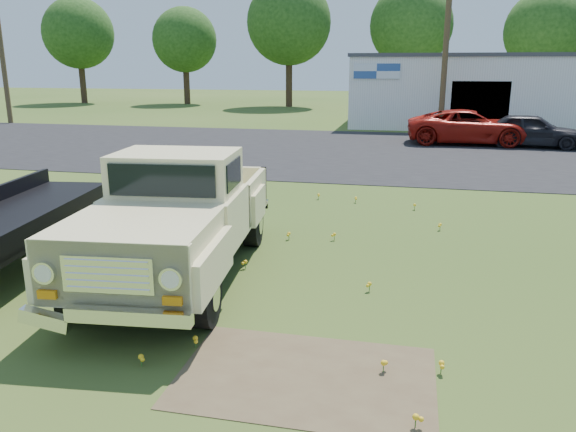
{
  "coord_description": "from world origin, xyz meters",
  "views": [
    {
      "loc": [
        2.56,
        -8.8,
        3.57
      ],
      "look_at": [
        0.4,
        1.0,
        0.85
      ],
      "focal_mm": 35.0,
      "sensor_mm": 36.0,
      "label": 1
    }
  ],
  "objects_px": {
    "red_pickup": "(469,127)",
    "vintage_pickup_truck": "(179,215)",
    "dark_sedan": "(531,131)",
    "flatbed_trailer": "(21,210)"
  },
  "relations": [
    {
      "from": "red_pickup",
      "to": "vintage_pickup_truck",
      "type": "bearing_deg",
      "value": 160.4
    },
    {
      "from": "flatbed_trailer",
      "to": "dark_sedan",
      "type": "height_order",
      "value": "flatbed_trailer"
    },
    {
      "from": "red_pickup",
      "to": "dark_sedan",
      "type": "relative_size",
      "value": 1.29
    },
    {
      "from": "vintage_pickup_truck",
      "to": "dark_sedan",
      "type": "height_order",
      "value": "vintage_pickup_truck"
    },
    {
      "from": "vintage_pickup_truck",
      "to": "dark_sedan",
      "type": "relative_size",
      "value": 1.4
    },
    {
      "from": "vintage_pickup_truck",
      "to": "flatbed_trailer",
      "type": "distance_m",
      "value": 3.43
    },
    {
      "from": "flatbed_trailer",
      "to": "dark_sedan",
      "type": "relative_size",
      "value": 1.51
    },
    {
      "from": "vintage_pickup_truck",
      "to": "red_pickup",
      "type": "relative_size",
      "value": 1.08
    },
    {
      "from": "vintage_pickup_truck",
      "to": "flatbed_trailer",
      "type": "relative_size",
      "value": 0.93
    },
    {
      "from": "flatbed_trailer",
      "to": "dark_sedan",
      "type": "bearing_deg",
      "value": 47.62
    }
  ]
}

